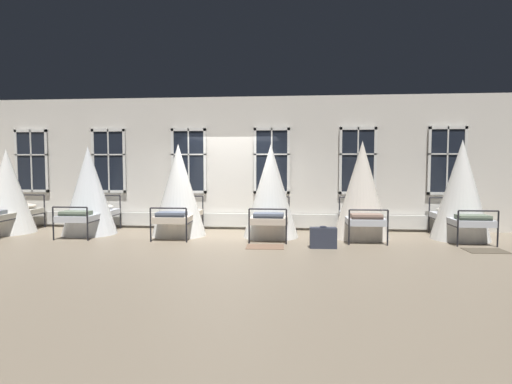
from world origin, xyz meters
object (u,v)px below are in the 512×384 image
Objects in this scene: cot_second at (89,192)px; suitcase_dark at (323,238)px; cot_third at (179,192)px; cot_fourth at (271,192)px; cot_first at (7,193)px; cot_fifth at (362,191)px; cot_sixth at (461,192)px.

cot_second is 5.98m from suitcase_dark.
cot_third is 3.81m from suitcase_dark.
cot_first is at bearing 91.03° from cot_fourth.
suitcase_dark is (3.47, -1.31, -0.87)m from cot_third.
suitcase_dark is (1.18, -1.32, -0.86)m from cot_fourth.
suitcase_dark is at bearing -100.03° from cot_first.
suitcase_dark is at bearing 143.28° from cot_fifth.
suitcase_dark is at bearing -137.38° from cot_fourth.
cot_fifth reaches higher than cot_third.
cot_fifth is 4.10× the size of suitcase_dark.
cot_fourth is (4.59, 0.02, 0.02)m from cot_second.
cot_third reaches higher than cot_second.
cot_fourth is at bearing 89.87° from cot_sixth.
cot_third reaches higher than cot_fourth.
suitcase_dark is at bearing -111.90° from cot_third.
cot_fourth is at bearing -90.13° from cot_second.
cot_second is at bearing -90.66° from cot_first.
cot_fifth is at bearing 52.15° from suitcase_dark.
cot_fifth is at bearing -89.96° from cot_second.
cot_fourth is at bearing -90.87° from cot_third.
cot_fifth is 0.99× the size of cot_sixth.
cot_second is 2.31m from cot_third.
cot_third is 4.45m from cot_fifth.
cot_first is 8.94m from cot_fifth.
suitcase_dark is (5.78, -1.30, -0.84)m from cot_second.
cot_third is 0.97× the size of cot_sixth.
cot_first is at bearing 89.63° from cot_fifth.
cot_sixth reaches higher than cot_fifth.
cot_second is at bearing 89.72° from cot_fifth.
suitcase_dark is (-3.28, -1.39, -0.90)m from cot_sixth.
cot_first is 2.18m from cot_second.
cot_first is 0.95× the size of cot_third.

